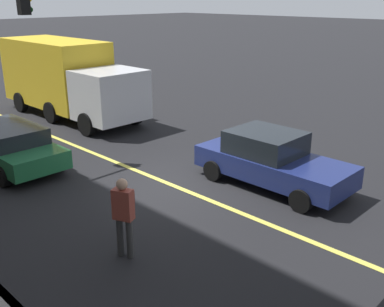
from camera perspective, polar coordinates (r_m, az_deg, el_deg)
The scene contains 6 objects.
ground at distance 12.80m, azimuth -2.58°, elevation -4.05°, with size 200.00×200.00×0.00m, color black.
lane_stripe_center at distance 12.79m, azimuth -2.58°, elevation -4.03°, with size 80.00×0.16×0.01m, color #D8CC4C.
car_navy at distance 12.74m, azimuth 10.02°, elevation -0.76°, with size 4.41×1.98×1.53m.
car_green at distance 15.19m, azimuth -22.50°, elevation 1.13°, with size 4.76×1.94×1.33m.
truck_yellow at distance 20.62m, azimuth -15.68°, elevation 9.33°, with size 8.00×2.60×3.28m.
pedestrian_with_backpack at distance 9.15m, azimuth -8.65°, elevation -7.29°, with size 0.46×0.46×1.73m.
Camera 1 is at (-8.60, 7.99, 5.09)m, focal length 41.90 mm.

